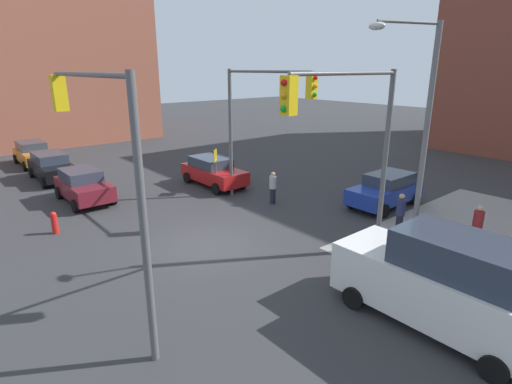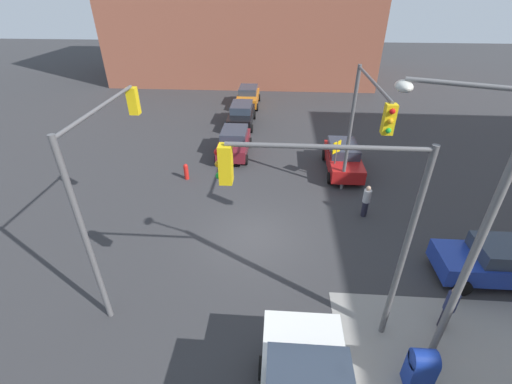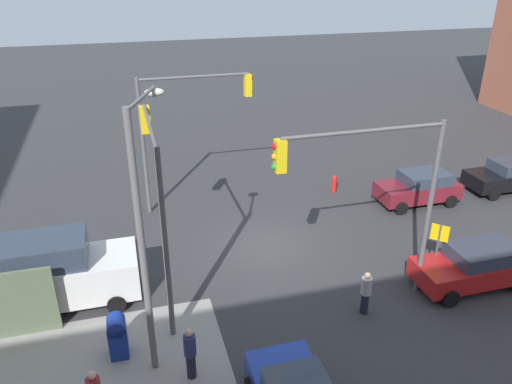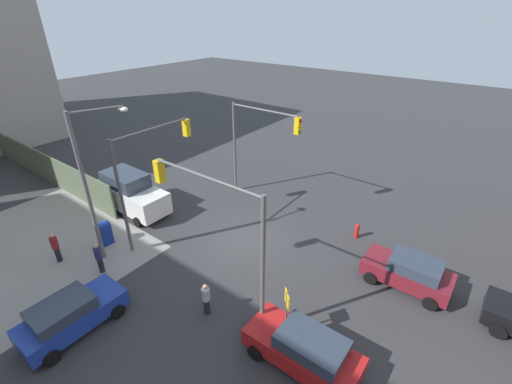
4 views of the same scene
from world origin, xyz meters
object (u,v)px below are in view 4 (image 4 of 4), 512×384
at_px(traffic_signal_ne_corner, 149,163).
at_px(sedan_blue, 70,315).
at_px(coupe_red, 304,349).
at_px(pedestrian_walking_north, 206,299).
at_px(mailbox_blue, 104,232).
at_px(pedestrian_crossing, 99,257).
at_px(van_white_delivery, 131,193).
at_px(traffic_signal_nw_corner, 217,220).
at_px(traffic_signal_se_corner, 258,136).
at_px(fire_hydrant, 357,230).
at_px(pedestrian_waiting, 56,247).
at_px(street_lamp_corner, 92,178).
at_px(hatchback_maroon, 409,272).

bearing_deg(traffic_signal_ne_corner, sedan_blue, 111.83).
bearing_deg(coupe_red, pedestrian_walking_north, 4.95).
distance_m(mailbox_blue, pedestrian_crossing, 2.50).
bearing_deg(traffic_signal_ne_corner, van_white_delivery, -11.51).
height_order(traffic_signal_nw_corner, traffic_signal_se_corner, same).
bearing_deg(pedestrian_crossing, mailbox_blue, 143.57).
bearing_deg(traffic_signal_nw_corner, mailbox_blue, 3.38).
distance_m(fire_hydrant, van_white_delivery, 14.49).
height_order(mailbox_blue, coupe_red, coupe_red).
relative_size(traffic_signal_se_corner, pedestrian_waiting, 3.72).
bearing_deg(mailbox_blue, street_lamp_corner, 158.10).
bearing_deg(sedan_blue, van_white_delivery, -49.44).
relative_size(sedan_blue, van_white_delivery, 0.76).
bearing_deg(hatchback_maroon, pedestrian_crossing, 33.42).
height_order(traffic_signal_nw_corner, street_lamp_corner, street_lamp_corner).
xyz_separation_m(traffic_signal_ne_corner, pedestrian_walking_north, (-6.50, 2.65, -3.76)).
xyz_separation_m(traffic_signal_nw_corner, traffic_signal_se_corner, (4.76, -9.00, -0.03)).
height_order(fire_hydrant, sedan_blue, sedan_blue).
bearing_deg(fire_hydrant, hatchback_maroon, 146.53).
xyz_separation_m(traffic_signal_se_corner, street_lamp_corner, (2.59, 9.95, 0.08)).
xyz_separation_m(street_lamp_corner, fire_hydrant, (-10.07, -9.65, -4.22)).
height_order(street_lamp_corner, hatchback_maroon, street_lamp_corner).
bearing_deg(fire_hydrant, pedestrian_walking_north, 72.30).
distance_m(coupe_red, pedestrian_crossing, 10.98).
bearing_deg(hatchback_maroon, traffic_signal_ne_corner, 18.81).
relative_size(coupe_red, pedestrian_crossing, 2.51).
height_order(coupe_red, pedestrian_waiting, pedestrian_waiting).
height_order(pedestrian_crossing, pedestrian_waiting, same).
relative_size(street_lamp_corner, pedestrian_waiting, 4.58).
bearing_deg(hatchback_maroon, fire_hydrant, -33.47).
bearing_deg(sedan_blue, mailbox_blue, -43.86).
relative_size(street_lamp_corner, hatchback_maroon, 1.99).
distance_m(fire_hydrant, sedan_blue, 15.04).
xyz_separation_m(mailbox_blue, pedestrian_crossing, (-2.00, 1.50, 0.15)).
relative_size(fire_hydrant, coupe_red, 0.21).
bearing_deg(van_white_delivery, pedestrian_waiting, 103.68).
xyz_separation_m(mailbox_blue, coupe_red, (-12.85, -0.20, 0.08)).
bearing_deg(pedestrian_waiting, mailbox_blue, -140.81).
relative_size(traffic_signal_nw_corner, pedestrian_crossing, 3.72).
xyz_separation_m(traffic_signal_nw_corner, hatchback_maroon, (-6.23, -6.38, -3.81)).
bearing_deg(traffic_signal_nw_corner, traffic_signal_ne_corner, -16.09).
relative_size(traffic_signal_ne_corner, pedestrian_walking_north, 3.96).
bearing_deg(van_white_delivery, traffic_signal_se_corner, -132.03).
distance_m(mailbox_blue, coupe_red, 12.85).
xyz_separation_m(traffic_signal_se_corner, hatchback_maroon, (-10.99, 2.62, -3.78)).
relative_size(hatchback_maroon, sedan_blue, 0.97).
bearing_deg(traffic_signal_se_corner, mailbox_blue, 68.64).
bearing_deg(fire_hydrant, sedan_blue, 62.95).
bearing_deg(coupe_red, fire_hydrant, -79.62).
height_order(coupe_red, pedestrian_crossing, pedestrian_crossing).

